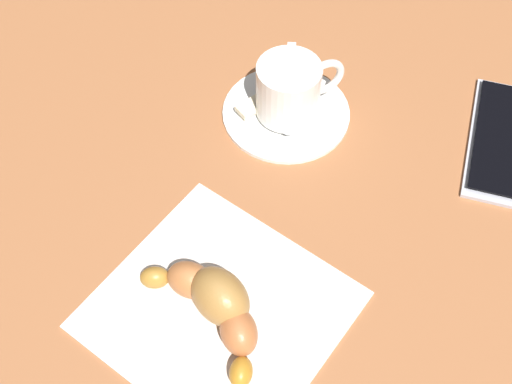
{
  "coord_description": "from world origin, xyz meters",
  "views": [
    {
      "loc": [
        -0.28,
        -0.2,
        0.5
      ],
      "look_at": [
        0.0,
        -0.02,
        0.02
      ],
      "focal_mm": 47.52,
      "sensor_mm": 36.0,
      "label": 1
    }
  ],
  "objects_px": {
    "sugar_packet": "(267,98)",
    "croissant": "(215,302)",
    "saucer": "(286,111)",
    "espresso_cup": "(290,89)",
    "cell_phone": "(505,140)",
    "teaspoon": "(290,103)",
    "napkin": "(219,309)"
  },
  "relations": [
    {
      "from": "sugar_packet",
      "to": "croissant",
      "type": "xyz_separation_m",
      "value": [
        -0.21,
        -0.09,
        0.01
      ]
    },
    {
      "from": "saucer",
      "to": "croissant",
      "type": "height_order",
      "value": "croissant"
    },
    {
      "from": "espresso_cup",
      "to": "sugar_packet",
      "type": "xyz_separation_m",
      "value": [
        -0.0,
        0.02,
        -0.03
      ]
    },
    {
      "from": "sugar_packet",
      "to": "cell_phone",
      "type": "bearing_deg",
      "value": 130.79
    },
    {
      "from": "espresso_cup",
      "to": "sugar_packet",
      "type": "height_order",
      "value": "espresso_cup"
    },
    {
      "from": "saucer",
      "to": "sugar_packet",
      "type": "bearing_deg",
      "value": 91.71
    },
    {
      "from": "espresso_cup",
      "to": "sugar_packet",
      "type": "bearing_deg",
      "value": 92.81
    },
    {
      "from": "espresso_cup",
      "to": "teaspoon",
      "type": "xyz_separation_m",
      "value": [
        0.01,
        0.0,
        -0.03
      ]
    },
    {
      "from": "sugar_packet",
      "to": "cell_phone",
      "type": "relative_size",
      "value": 0.41
    },
    {
      "from": "espresso_cup",
      "to": "cell_phone",
      "type": "height_order",
      "value": "espresso_cup"
    },
    {
      "from": "teaspoon",
      "to": "cell_phone",
      "type": "height_order",
      "value": "teaspoon"
    },
    {
      "from": "saucer",
      "to": "teaspoon",
      "type": "height_order",
      "value": "teaspoon"
    },
    {
      "from": "teaspoon",
      "to": "napkin",
      "type": "height_order",
      "value": "teaspoon"
    },
    {
      "from": "croissant",
      "to": "teaspoon",
      "type": "bearing_deg",
      "value": 16.46
    },
    {
      "from": "espresso_cup",
      "to": "croissant",
      "type": "height_order",
      "value": "espresso_cup"
    },
    {
      "from": "espresso_cup",
      "to": "croissant",
      "type": "relative_size",
      "value": 0.63
    },
    {
      "from": "napkin",
      "to": "sugar_packet",
      "type": "bearing_deg",
      "value": 22.56
    },
    {
      "from": "croissant",
      "to": "espresso_cup",
      "type": "bearing_deg",
      "value": 16.19
    },
    {
      "from": "sugar_packet",
      "to": "cell_phone",
      "type": "xyz_separation_m",
      "value": [
        0.08,
        -0.21,
        -0.01
      ]
    },
    {
      "from": "teaspoon",
      "to": "sugar_packet",
      "type": "distance_m",
      "value": 0.02
    },
    {
      "from": "croissant",
      "to": "cell_phone",
      "type": "relative_size",
      "value": 0.8
    },
    {
      "from": "saucer",
      "to": "espresso_cup",
      "type": "xyz_separation_m",
      "value": [
        0.0,
        -0.0,
        0.03
      ]
    },
    {
      "from": "saucer",
      "to": "teaspoon",
      "type": "xyz_separation_m",
      "value": [
        0.01,
        -0.0,
        0.01
      ]
    },
    {
      "from": "espresso_cup",
      "to": "napkin",
      "type": "bearing_deg",
      "value": -163.58
    },
    {
      "from": "teaspoon",
      "to": "cell_phone",
      "type": "distance_m",
      "value": 0.21
    },
    {
      "from": "espresso_cup",
      "to": "teaspoon",
      "type": "distance_m",
      "value": 0.03
    },
    {
      "from": "croissant",
      "to": "cell_phone",
      "type": "height_order",
      "value": "croissant"
    },
    {
      "from": "espresso_cup",
      "to": "teaspoon",
      "type": "bearing_deg",
      "value": 26.66
    },
    {
      "from": "sugar_packet",
      "to": "napkin",
      "type": "bearing_deg",
      "value": 42.42
    },
    {
      "from": "teaspoon",
      "to": "cell_phone",
      "type": "relative_size",
      "value": 0.72
    },
    {
      "from": "saucer",
      "to": "cell_phone",
      "type": "bearing_deg",
      "value": -67.11
    },
    {
      "from": "teaspoon",
      "to": "napkin",
      "type": "bearing_deg",
      "value": -163.3
    }
  ]
}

